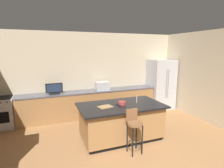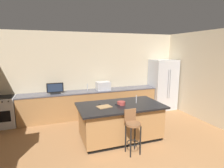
{
  "view_description": "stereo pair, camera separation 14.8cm",
  "coord_description": "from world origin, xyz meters",
  "px_view_note": "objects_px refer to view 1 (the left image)",
  "views": [
    {
      "loc": [
        -1.63,
        -1.68,
        2.32
      ],
      "look_at": [
        0.25,
        3.2,
        1.34
      ],
      "focal_mm": 29.15,
      "sensor_mm": 36.0,
      "label": 1
    },
    {
      "loc": [
        -1.49,
        -1.74,
        2.32
      ],
      "look_at": [
        0.25,
        3.2,
        1.34
      ],
      "focal_mm": 29.15,
      "sensor_mm": 36.0,
      "label": 2
    }
  ],
  "objects_px": {
    "refrigerator": "(161,84)",
    "microwave": "(102,86)",
    "range_oven": "(1,113)",
    "cell_phone": "(100,105)",
    "fruit_bowl": "(122,103)",
    "kitchen_island": "(121,121)",
    "cutting_board": "(105,107)",
    "bar_stool_center": "(134,127)",
    "tv_monitor": "(54,89)",
    "tv_remote": "(119,105)"
  },
  "relations": [
    {
      "from": "kitchen_island",
      "to": "bar_stool_center",
      "type": "distance_m",
      "value": 0.74
    },
    {
      "from": "kitchen_island",
      "to": "microwave",
      "type": "height_order",
      "value": "microwave"
    },
    {
      "from": "tv_monitor",
      "to": "bar_stool_center",
      "type": "height_order",
      "value": "tv_monitor"
    },
    {
      "from": "cell_phone",
      "to": "refrigerator",
      "type": "bearing_deg",
      "value": 57.75
    },
    {
      "from": "refrigerator",
      "to": "tv_remote",
      "type": "height_order",
      "value": "refrigerator"
    },
    {
      "from": "refrigerator",
      "to": "tv_monitor",
      "type": "bearing_deg",
      "value": 179.66
    },
    {
      "from": "bar_stool_center",
      "to": "cell_phone",
      "type": "height_order",
      "value": "bar_stool_center"
    },
    {
      "from": "cutting_board",
      "to": "refrigerator",
      "type": "bearing_deg",
      "value": 31.8
    },
    {
      "from": "tv_monitor",
      "to": "cutting_board",
      "type": "height_order",
      "value": "tv_monitor"
    },
    {
      "from": "tv_monitor",
      "to": "cell_phone",
      "type": "bearing_deg",
      "value": -59.23
    },
    {
      "from": "bar_stool_center",
      "to": "kitchen_island",
      "type": "bearing_deg",
      "value": 86.24
    },
    {
      "from": "microwave",
      "to": "fruit_bowl",
      "type": "xyz_separation_m",
      "value": [
        -0.08,
        -1.9,
        -0.1
      ]
    },
    {
      "from": "refrigerator",
      "to": "cell_phone",
      "type": "relative_size",
      "value": 12.99
    },
    {
      "from": "kitchen_island",
      "to": "range_oven",
      "type": "distance_m",
      "value": 3.62
    },
    {
      "from": "refrigerator",
      "to": "cell_phone",
      "type": "height_order",
      "value": "refrigerator"
    },
    {
      "from": "cutting_board",
      "to": "cell_phone",
      "type": "bearing_deg",
      "value": 111.87
    },
    {
      "from": "range_oven",
      "to": "cell_phone",
      "type": "bearing_deg",
      "value": -34.19
    },
    {
      "from": "microwave",
      "to": "tv_monitor",
      "type": "height_order",
      "value": "tv_monitor"
    },
    {
      "from": "range_oven",
      "to": "tv_remote",
      "type": "xyz_separation_m",
      "value": [
        3.01,
        -1.9,
        0.47
      ]
    },
    {
      "from": "cutting_board",
      "to": "tv_remote",
      "type": "bearing_deg",
      "value": 4.97
    },
    {
      "from": "microwave",
      "to": "tv_remote",
      "type": "relative_size",
      "value": 2.82
    },
    {
      "from": "bar_stool_center",
      "to": "cell_phone",
      "type": "distance_m",
      "value": 1.08
    },
    {
      "from": "tv_remote",
      "to": "microwave",
      "type": "bearing_deg",
      "value": 58.86
    },
    {
      "from": "range_oven",
      "to": "cutting_board",
      "type": "distance_m",
      "value": 3.3
    },
    {
      "from": "kitchen_island",
      "to": "tv_remote",
      "type": "relative_size",
      "value": 12.85
    },
    {
      "from": "microwave",
      "to": "kitchen_island",
      "type": "bearing_deg",
      "value": -93.14
    },
    {
      "from": "microwave",
      "to": "fruit_bowl",
      "type": "relative_size",
      "value": 2.3
    },
    {
      "from": "microwave",
      "to": "cutting_board",
      "type": "distance_m",
      "value": 2.01
    },
    {
      "from": "cell_phone",
      "to": "tv_remote",
      "type": "xyz_separation_m",
      "value": [
        0.46,
        -0.16,
        0.01
      ]
    },
    {
      "from": "microwave",
      "to": "fruit_bowl",
      "type": "distance_m",
      "value": 1.9
    },
    {
      "from": "range_oven",
      "to": "tv_monitor",
      "type": "xyz_separation_m",
      "value": [
        1.55,
        -0.05,
        0.62
      ]
    },
    {
      "from": "cell_phone",
      "to": "range_oven",
      "type": "bearing_deg",
      "value": 175.13
    },
    {
      "from": "kitchen_island",
      "to": "cutting_board",
      "type": "bearing_deg",
      "value": -174.7
    },
    {
      "from": "range_oven",
      "to": "microwave",
      "type": "bearing_deg",
      "value": 0.02
    },
    {
      "from": "fruit_bowl",
      "to": "cutting_board",
      "type": "height_order",
      "value": "fruit_bowl"
    },
    {
      "from": "range_oven",
      "to": "refrigerator",
      "type": "bearing_deg",
      "value": -0.76
    },
    {
      "from": "kitchen_island",
      "to": "refrigerator",
      "type": "relative_size",
      "value": 1.12
    },
    {
      "from": "range_oven",
      "to": "microwave",
      "type": "height_order",
      "value": "microwave"
    },
    {
      "from": "refrigerator",
      "to": "microwave",
      "type": "height_order",
      "value": "refrigerator"
    },
    {
      "from": "range_oven",
      "to": "bar_stool_center",
      "type": "height_order",
      "value": "bar_stool_center"
    },
    {
      "from": "range_oven",
      "to": "fruit_bowl",
      "type": "relative_size",
      "value": 4.52
    },
    {
      "from": "range_oven",
      "to": "fruit_bowl",
      "type": "bearing_deg",
      "value": -31.43
    },
    {
      "from": "tv_monitor",
      "to": "fruit_bowl",
      "type": "height_order",
      "value": "tv_monitor"
    },
    {
      "from": "range_oven",
      "to": "cutting_board",
      "type": "height_order",
      "value": "cutting_board"
    },
    {
      "from": "tv_monitor",
      "to": "microwave",
      "type": "bearing_deg",
      "value": 1.81
    },
    {
      "from": "range_oven",
      "to": "tv_monitor",
      "type": "bearing_deg",
      "value": -1.87
    },
    {
      "from": "microwave",
      "to": "cell_phone",
      "type": "height_order",
      "value": "microwave"
    },
    {
      "from": "tv_monitor",
      "to": "kitchen_island",
      "type": "bearing_deg",
      "value": -50.16
    },
    {
      "from": "tv_remote",
      "to": "tv_monitor",
      "type": "bearing_deg",
      "value": 102.5
    },
    {
      "from": "cell_phone",
      "to": "cutting_board",
      "type": "height_order",
      "value": "cutting_board"
    }
  ]
}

